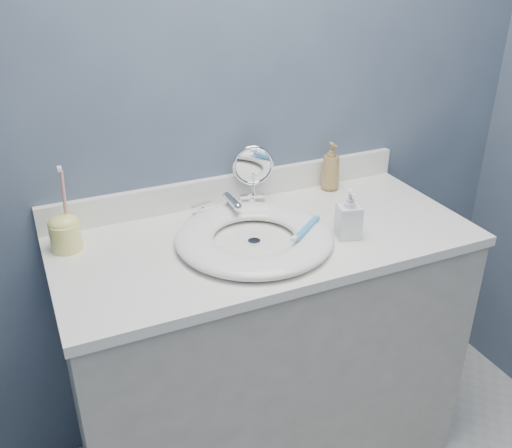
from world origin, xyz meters
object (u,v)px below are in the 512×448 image
soap_bottle_amber (331,166)px  toothbrush_holder (65,231)px  makeup_mirror (253,172)px  soap_bottle_clear (349,214)px

soap_bottle_amber → toothbrush_holder: 0.88m
makeup_mirror → soap_bottle_clear: 0.36m
soap_bottle_clear → toothbrush_holder: (-0.75, 0.26, -0.02)m
makeup_mirror → toothbrush_holder: (-0.60, -0.07, -0.05)m
soap_bottle_amber → toothbrush_holder: size_ratio=0.68×
soap_bottle_clear → toothbrush_holder: 0.80m
toothbrush_holder → soap_bottle_amber: bearing=3.9°
makeup_mirror → soap_bottle_clear: (0.16, -0.32, -0.03)m
makeup_mirror → toothbrush_holder: 0.60m
soap_bottle_clear → toothbrush_holder: toothbrush_holder is taller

